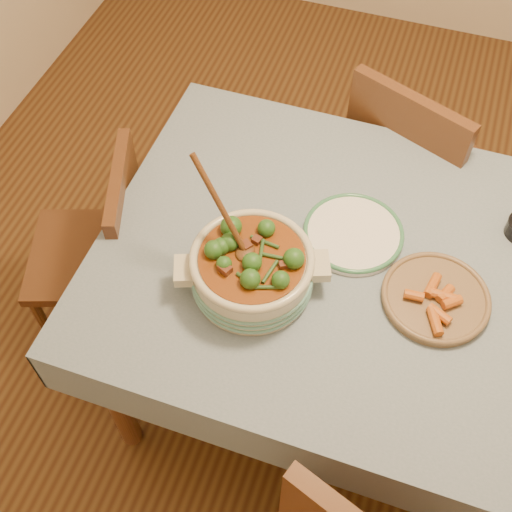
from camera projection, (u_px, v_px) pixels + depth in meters
The scene contains 7 objects.
floor at pixel (366, 390), 2.33m from camera, with size 4.50×4.50×0.00m, color #4A2915.
dining_table at pixel (399, 293), 1.79m from camera, with size 1.68×1.08×0.76m.
stew_casserole at pixel (252, 268), 1.63m from camera, with size 0.40×0.40×0.38m.
white_plate at pixel (353, 233), 1.78m from camera, with size 0.28×0.28×0.02m.
fried_plate at pixel (436, 297), 1.66m from camera, with size 0.36×0.36×0.05m.
chair_far at pixel (410, 167), 2.27m from camera, with size 0.55×0.55×0.90m.
chair_left at pixel (106, 246), 2.14m from camera, with size 0.48×0.48×0.82m.
Camera 1 is at (-0.07, -1.03, 2.19)m, focal length 45.00 mm.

